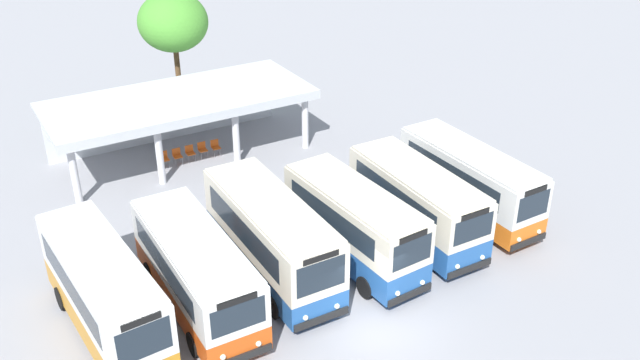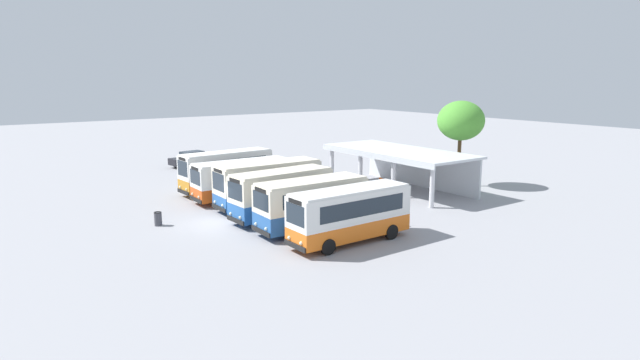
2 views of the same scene
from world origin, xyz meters
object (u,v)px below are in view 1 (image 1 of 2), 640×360
(waiting_chair_end_by_column, at_px, (164,158))
(city_bus_middle_cream, at_px, (271,235))
(city_bus_nearest_orange, at_px, (104,291))
(city_bus_second_in_row, at_px, (196,269))
(waiting_chair_fifth_seat, at_px, (215,146))
(city_bus_fifth_blue, at_px, (417,201))
(waiting_chair_fourth_seat, at_px, (202,148))
(city_bus_far_end_green, at_px, (469,179))
(waiting_chair_middle_seat, at_px, (190,152))
(city_bus_fourth_amber, at_px, (354,223))
(waiting_chair_second_from_end, at_px, (177,155))

(waiting_chair_end_by_column, bearing_deg, city_bus_middle_cream, -87.37)
(city_bus_nearest_orange, height_order, city_bus_middle_cream, city_bus_nearest_orange)
(city_bus_second_in_row, distance_m, waiting_chair_fifth_seat, 13.03)
(city_bus_middle_cream, relative_size, city_bus_fifth_blue, 1.09)
(city_bus_fifth_blue, relative_size, waiting_chair_end_by_column, 8.45)
(city_bus_nearest_orange, height_order, waiting_chair_fourth_seat, city_bus_nearest_orange)
(city_bus_fifth_blue, relative_size, waiting_chair_fourth_seat, 8.45)
(city_bus_nearest_orange, distance_m, city_bus_fifth_blue, 13.17)
(city_bus_nearest_orange, relative_size, city_bus_fifth_blue, 1.09)
(city_bus_far_end_green, distance_m, waiting_chair_end_by_column, 15.58)
(city_bus_second_in_row, height_order, city_bus_far_end_green, city_bus_far_end_green)
(city_bus_second_in_row, distance_m, city_bus_far_end_green, 13.16)
(city_bus_second_in_row, relative_size, waiting_chair_fifth_seat, 9.07)
(waiting_chair_end_by_column, bearing_deg, city_bus_far_end_green, -48.01)
(city_bus_middle_cream, distance_m, waiting_chair_middle_seat, 11.42)
(city_bus_far_end_green, height_order, waiting_chair_end_by_column, city_bus_far_end_green)
(city_bus_fourth_amber, bearing_deg, waiting_chair_middle_seat, 101.09)
(waiting_chair_second_from_end, bearing_deg, city_bus_fourth_amber, -75.70)
(waiting_chair_second_from_end, bearing_deg, city_bus_second_in_row, -106.55)
(city_bus_nearest_orange, height_order, waiting_chair_end_by_column, city_bus_nearest_orange)
(city_bus_second_in_row, distance_m, waiting_chair_fourth_seat, 12.82)
(city_bus_fourth_amber, bearing_deg, waiting_chair_second_from_end, 104.30)
(city_bus_second_in_row, xyz_separation_m, city_bus_fourth_amber, (6.58, -0.42, 0.11))
(city_bus_nearest_orange, distance_m, city_bus_middle_cream, 6.58)
(city_bus_middle_cream, height_order, waiting_chair_middle_seat, city_bus_middle_cream)
(city_bus_middle_cream, xyz_separation_m, waiting_chair_fifth_seat, (2.34, 11.27, -1.33))
(waiting_chair_fifth_seat, bearing_deg, city_bus_fifth_blue, -70.41)
(city_bus_fourth_amber, relative_size, waiting_chair_fifth_seat, 8.46)
(city_bus_fourth_amber, bearing_deg, city_bus_second_in_row, 176.33)
(city_bus_far_end_green, distance_m, waiting_chair_second_from_end, 15.11)
(city_bus_middle_cream, distance_m, city_bus_fifth_blue, 6.61)
(city_bus_middle_cream, relative_size, waiting_chair_second_from_end, 9.24)
(city_bus_nearest_orange, height_order, city_bus_fourth_amber, city_bus_nearest_orange)
(city_bus_nearest_orange, distance_m, waiting_chair_end_by_column, 13.10)
(city_bus_nearest_orange, xyz_separation_m, waiting_chair_end_by_column, (6.06, 11.54, -1.34))
(city_bus_nearest_orange, xyz_separation_m, waiting_chair_fifth_seat, (8.92, 11.50, -1.34))
(city_bus_nearest_orange, distance_m, waiting_chair_fourth_seat, 14.26)
(waiting_chair_fourth_seat, bearing_deg, city_bus_far_end_green, -54.56)
(city_bus_fifth_blue, relative_size, waiting_chair_second_from_end, 8.45)
(city_bus_middle_cream, bearing_deg, waiting_chair_fifth_seat, 78.29)
(city_bus_fifth_blue, distance_m, waiting_chair_fourth_seat, 13.05)
(city_bus_nearest_orange, xyz_separation_m, city_bus_second_in_row, (3.29, -0.19, -0.16))
(city_bus_fourth_amber, relative_size, city_bus_far_end_green, 0.95)
(city_bus_second_in_row, distance_m, city_bus_middle_cream, 3.32)
(waiting_chair_fifth_seat, bearing_deg, city_bus_far_end_green, -56.78)
(city_bus_far_end_green, bearing_deg, city_bus_middle_cream, 178.61)
(city_bus_fifth_blue, bearing_deg, waiting_chair_end_by_column, 120.69)
(waiting_chair_middle_seat, bearing_deg, city_bus_far_end_green, -52.18)
(city_bus_second_in_row, bearing_deg, waiting_chair_end_by_column, 76.70)
(city_bus_second_in_row, relative_size, city_bus_far_end_green, 1.01)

